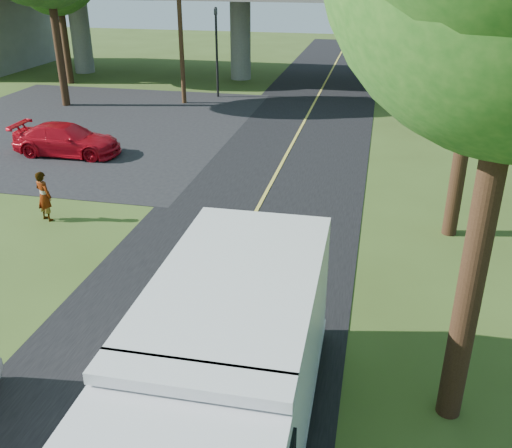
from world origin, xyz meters
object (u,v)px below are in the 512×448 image
(traffic_signal, at_px, (217,43))
(utility_pole, at_px, (180,21))
(red_sedan, at_px, (67,140))
(step_van, at_px, (227,373))
(pedestrian, at_px, (44,196))

(traffic_signal, height_order, utility_pole, utility_pole)
(traffic_signal, distance_m, red_sedan, 13.01)
(utility_pole, distance_m, step_van, 26.59)
(utility_pole, bearing_deg, traffic_signal, 53.13)
(utility_pole, xyz_separation_m, red_sedan, (-1.77, -10.34, -3.92))
(utility_pole, height_order, red_sedan, utility_pole)
(step_van, bearing_deg, pedestrian, 134.96)
(red_sedan, bearing_deg, utility_pole, -11.11)
(utility_pole, bearing_deg, pedestrian, -86.66)
(utility_pole, bearing_deg, step_van, -69.61)
(traffic_signal, distance_m, utility_pole, 2.86)
(pedestrian, bearing_deg, traffic_signal, -69.75)
(traffic_signal, height_order, red_sedan, traffic_signal)
(utility_pole, distance_m, red_sedan, 11.20)
(traffic_signal, xyz_separation_m, utility_pole, (-1.50, -2.00, 1.40))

